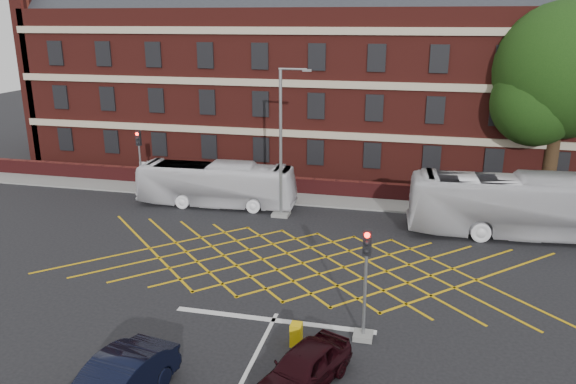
% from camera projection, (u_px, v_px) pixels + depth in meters
% --- Properties ---
extents(ground, '(120.00, 120.00, 0.00)m').
position_uv_depth(ground, '(293.00, 281.00, 25.12)').
color(ground, black).
rests_on(ground, ground).
extents(victorian_building, '(51.00, 12.17, 20.40)m').
position_uv_depth(victorian_building, '(360.00, 65.00, 43.21)').
color(victorian_building, '#511914').
rests_on(victorian_building, ground).
extents(boundary_wall, '(56.00, 0.50, 1.10)m').
position_uv_depth(boundary_wall, '(337.00, 188.00, 37.04)').
color(boundary_wall, '#491314').
rests_on(boundary_wall, ground).
extents(far_pavement, '(60.00, 3.00, 0.12)m').
position_uv_depth(far_pavement, '(334.00, 200.00, 36.26)').
color(far_pavement, slate).
rests_on(far_pavement, ground).
extents(box_junction_hatching, '(8.22, 8.22, 0.02)m').
position_uv_depth(box_junction_hatching, '(302.00, 263.00, 26.97)').
color(box_junction_hatching, '#CC990C').
rests_on(box_junction_hatching, ground).
extents(stop_line, '(8.00, 0.30, 0.02)m').
position_uv_depth(stop_line, '(273.00, 320.00, 21.86)').
color(stop_line, silver).
rests_on(stop_line, ground).
extents(bus_left, '(9.99, 2.72, 2.76)m').
position_uv_depth(bus_left, '(216.00, 184.00, 35.00)').
color(bus_left, white).
rests_on(bus_left, ground).
extents(bus_right, '(12.37, 3.67, 3.40)m').
position_uv_depth(bus_right, '(525.00, 206.00, 29.90)').
color(bus_right, silver).
rests_on(bus_right, ground).
extents(car_maroon, '(3.01, 4.31, 1.36)m').
position_uv_depth(car_maroon, '(304.00, 368.00, 17.72)').
color(car_maroon, black).
rests_on(car_maroon, ground).
extents(deciduous_tree, '(8.48, 8.46, 12.43)m').
position_uv_depth(deciduous_tree, '(561.00, 80.00, 34.82)').
color(deciduous_tree, black).
rests_on(deciduous_tree, ground).
extents(traffic_light_near, '(0.70, 0.70, 4.27)m').
position_uv_depth(traffic_light_near, '(365.00, 295.00, 20.11)').
color(traffic_light_near, slate).
rests_on(traffic_light_near, ground).
extents(traffic_light_far, '(0.70, 0.70, 4.27)m').
position_uv_depth(traffic_light_far, '(141.00, 169.00, 37.16)').
color(traffic_light_far, slate).
rests_on(traffic_light_far, ground).
extents(street_lamp, '(2.25, 1.00, 8.67)m').
position_uv_depth(street_lamp, '(282.00, 168.00, 32.65)').
color(street_lamp, slate).
rests_on(street_lamp, ground).
extents(direction_signs, '(1.10, 0.16, 2.20)m').
position_uv_depth(direction_signs, '(148.00, 173.00, 37.60)').
color(direction_signs, gray).
rests_on(direction_signs, ground).
extents(utility_cabinet, '(0.40, 0.44, 0.86)m').
position_uv_depth(utility_cabinet, '(296.00, 334.00, 20.08)').
color(utility_cabinet, gold).
rests_on(utility_cabinet, ground).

